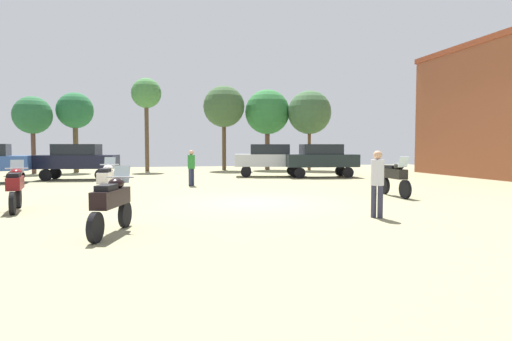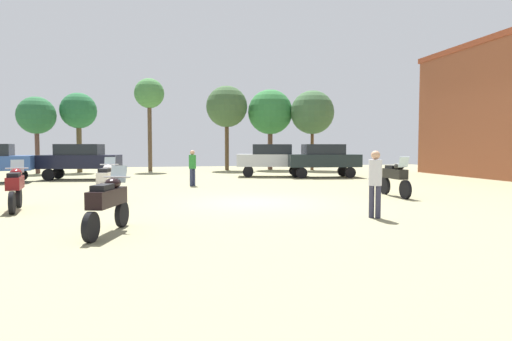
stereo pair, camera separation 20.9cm
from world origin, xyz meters
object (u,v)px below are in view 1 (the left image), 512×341
car_4 (270,158)px  tree_1 (75,111)px  motorcycle_8 (107,181)px  motorcycle_6 (395,177)px  tree_3 (224,107)px  motorcycle_7 (112,201)px  tree_4 (267,112)px  tree_6 (32,116)px  car_2 (321,158)px  motorcycle_5 (15,186)px  tree_5 (310,113)px  person_1 (191,165)px  tree_2 (146,95)px  car_1 (77,159)px  person_2 (377,179)px

car_4 → tree_1: size_ratio=0.80×
tree_1 → motorcycle_8: bearing=-77.0°
motorcycle_6 → tree_3: bearing=-77.9°
motorcycle_7 → motorcycle_8: size_ratio=1.02×
tree_4 → tree_6: tree_4 is taller
car_2 → tree_6: bearing=73.3°
motorcycle_8 → tree_6: 18.57m
tree_1 → tree_3: tree_3 is taller
car_4 → motorcycle_6: bearing=-158.8°
motorcycle_5 → car_2: 17.44m
motorcycle_8 → tree_5: bearing=57.7°
motorcycle_7 → car_4: size_ratio=0.48×
car_2 → tree_6: (-17.95, 7.40, 2.78)m
motorcycle_6 → tree_3: 19.76m
car_2 → person_1: car_2 is taller
motorcycle_5 → person_1: (5.55, 6.87, 0.26)m
motorcycle_7 → tree_5: bearing=76.4°
car_2 → tree_1: (-15.41, 8.37, 3.19)m
car_4 → tree_6: tree_6 is taller
person_1 → tree_2: bearing=-117.2°
person_1 → tree_3: 14.00m
motorcycle_5 → car_2: car_2 is taller
car_2 → car_1: bearing=90.8°
motorcycle_6 → motorcycle_8: size_ratio=1.02×
person_2 → tree_1: 25.58m
person_2 → tree_2: bearing=-35.8°
person_2 → tree_5: bearing=-66.9°
motorcycle_8 → tree_3: tree_3 is taller
person_2 → motorcycle_6: bearing=-87.0°
car_2 → tree_5: tree_5 is taller
tree_2 → tree_4: tree_2 is taller
person_2 → tree_4: (2.87, 23.27, 3.55)m
tree_3 → person_2: bearing=-88.4°
tree_1 → tree_4: bearing=2.6°
car_4 → motorcycle_5: bearing=150.2°
car_1 → tree_4: bearing=-51.7°
car_2 → tree_5: size_ratio=0.72×
motorcycle_6 → person_2: person_2 is taller
car_1 → tree_5: bearing=-61.0°
motorcycle_5 → motorcycle_8: (2.37, 1.27, 0.02)m
motorcycle_6 → tree_5: tree_5 is taller
motorcycle_5 → car_1: car_1 is taller
motorcycle_8 → car_4: car_4 is taller
motorcycle_5 → tree_3: 22.21m
tree_2 → tree_4: bearing=2.0°
motorcycle_7 → car_1: car_1 is taller
motorcycle_6 → tree_6: size_ratio=0.42×
person_1 → tree_3: tree_3 is taller
car_4 → person_1: (-5.21, -5.35, -0.18)m
motorcycle_8 → person_1: person_1 is taller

